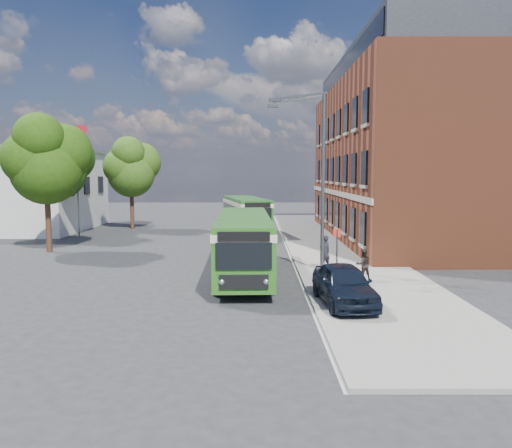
{
  "coord_description": "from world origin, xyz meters",
  "views": [
    {
      "loc": [
        1.87,
        -27.07,
        5.1
      ],
      "look_at": [
        1.84,
        1.39,
        2.2
      ],
      "focal_mm": 35.0,
      "sensor_mm": 36.0,
      "label": 1
    }
  ],
  "objects_px": {
    "street_lamp": "(316,179)",
    "bus_front": "(244,239)",
    "bus_rear": "(246,212)",
    "parked_car": "(344,284)"
  },
  "relations": [
    {
      "from": "bus_front",
      "to": "bus_rear",
      "type": "distance_m",
      "value": 17.87
    },
    {
      "from": "street_lamp",
      "to": "parked_car",
      "type": "bearing_deg",
      "value": -86.95
    },
    {
      "from": "street_lamp",
      "to": "bus_rear",
      "type": "bearing_deg",
      "value": 102.55
    },
    {
      "from": "street_lamp",
      "to": "bus_front",
      "type": "relative_size",
      "value": 0.76
    },
    {
      "from": "bus_rear",
      "to": "parked_car",
      "type": "height_order",
      "value": "bus_rear"
    },
    {
      "from": "street_lamp",
      "to": "bus_rear",
      "type": "height_order",
      "value": "street_lamp"
    },
    {
      "from": "bus_front",
      "to": "bus_rear",
      "type": "bearing_deg",
      "value": 90.88
    },
    {
      "from": "parked_car",
      "to": "street_lamp",
      "type": "bearing_deg",
      "value": 87.82
    },
    {
      "from": "street_lamp",
      "to": "bus_front",
      "type": "xyz_separation_m",
      "value": [
        -3.61,
        -0.42,
        -2.96
      ]
    },
    {
      "from": "bus_rear",
      "to": "bus_front",
      "type": "bearing_deg",
      "value": -89.12
    }
  ]
}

